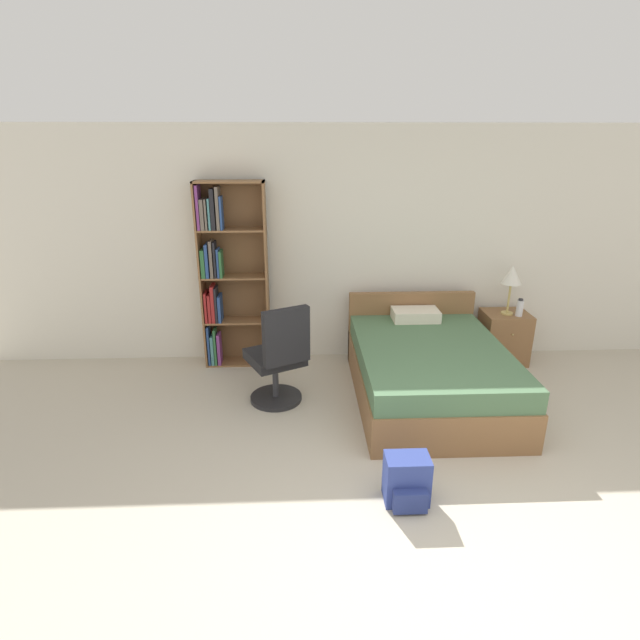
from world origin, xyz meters
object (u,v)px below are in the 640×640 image
object	(u,v)px
bookshelf	(225,274)
nightstand	(504,337)
bed	(428,369)
table_lamp	(512,276)
office_chair	(279,359)
water_bottle	(520,308)
backpack_blue	(407,481)

from	to	relation	value
bookshelf	nightstand	distance (m)	3.24
bed	table_lamp	distance (m)	1.50
office_chair	table_lamp	xyz separation A→B (m)	(2.53, 0.86, 0.55)
nightstand	water_bottle	bearing A→B (deg)	-49.80
office_chair	water_bottle	world-z (taller)	office_chair
nightstand	office_chair	bearing A→B (deg)	-160.55
office_chair	nightstand	xyz separation A→B (m)	(2.54, 0.90, -0.18)
bookshelf	nightstand	size ratio (longest dim) A/B	3.45
water_bottle	backpack_blue	world-z (taller)	water_bottle
bookshelf	water_bottle	distance (m)	3.26
table_lamp	bed	bearing A→B (deg)	-144.11
table_lamp	water_bottle	bearing A→B (deg)	-33.63
bookshelf	nightstand	world-z (taller)	bookshelf
office_chair	backpack_blue	xyz separation A→B (m)	(0.95, -1.43, -0.31)
bookshelf	nightstand	bearing A→B (deg)	-1.64
bookshelf	backpack_blue	distance (m)	3.01
office_chair	nightstand	size ratio (longest dim) A/B	1.75
table_lamp	backpack_blue	world-z (taller)	table_lamp
table_lamp	water_bottle	world-z (taller)	table_lamp
nightstand	backpack_blue	size ratio (longest dim) A/B	1.65
backpack_blue	bookshelf	bearing A→B (deg)	122.61
bed	table_lamp	bearing A→B (deg)	35.89
nightstand	backpack_blue	xyz separation A→B (m)	(-1.60, -2.33, -0.12)
water_bottle	bookshelf	bearing A→B (deg)	176.55
nightstand	bookshelf	bearing A→B (deg)	178.36
bookshelf	bed	xyz separation A→B (m)	(2.07, -0.89, -0.77)
bed	office_chair	size ratio (longest dim) A/B	1.89
table_lamp	water_bottle	size ratio (longest dim) A/B	2.76
table_lamp	water_bottle	xyz separation A→B (m)	(0.10, -0.07, -0.34)
table_lamp	backpack_blue	bearing A→B (deg)	-124.58
backpack_blue	table_lamp	bearing A→B (deg)	55.42
backpack_blue	bed	bearing A→B (deg)	71.15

